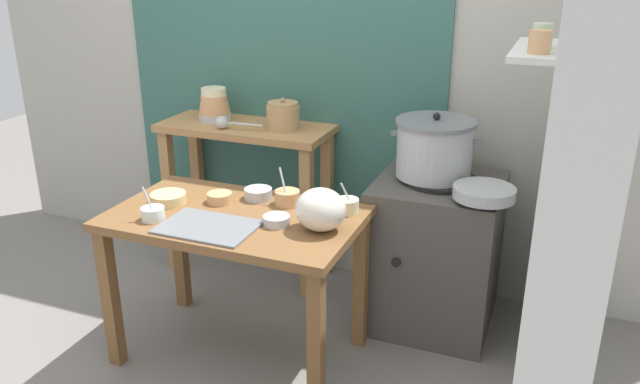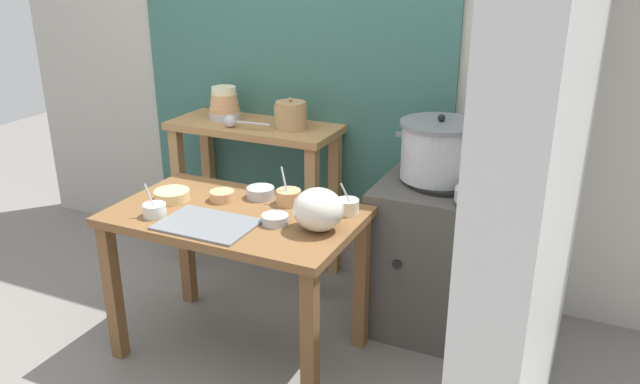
% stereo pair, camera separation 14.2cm
% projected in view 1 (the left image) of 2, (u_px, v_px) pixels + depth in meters
% --- Properties ---
extents(ground_plane, '(9.00, 9.00, 0.00)m').
position_uv_depth(ground_plane, '(221.00, 356.00, 3.01)').
color(ground_plane, gray).
extents(wall_back, '(4.40, 0.12, 2.60)m').
position_uv_depth(wall_back, '(322.00, 48.00, 3.47)').
color(wall_back, '#B2ADA3').
rests_on(wall_back, ground).
extents(wall_right, '(0.30, 3.20, 2.60)m').
position_uv_depth(wall_right, '(576.00, 103.00, 2.24)').
color(wall_right, white).
rests_on(wall_right, ground).
extents(prep_table, '(1.10, 0.66, 0.72)m').
position_uv_depth(prep_table, '(236.00, 237.00, 2.83)').
color(prep_table, brown).
rests_on(prep_table, ground).
extents(back_shelf_table, '(0.96, 0.40, 0.90)m').
position_uv_depth(back_shelf_table, '(247.00, 163.00, 3.58)').
color(back_shelf_table, '#B27F4C').
rests_on(back_shelf_table, ground).
extents(stove_block, '(0.60, 0.61, 0.78)m').
position_uv_depth(stove_block, '(435.00, 252.00, 3.19)').
color(stove_block, '#4C4742').
rests_on(stove_block, ground).
extents(steamer_pot, '(0.43, 0.38, 0.31)m').
position_uv_depth(steamer_pot, '(435.00, 148.00, 3.03)').
color(steamer_pot, '#B7BABF').
rests_on(steamer_pot, stove_block).
extents(clay_pot, '(0.18, 0.18, 0.17)m').
position_uv_depth(clay_pot, '(283.00, 116.00, 3.40)').
color(clay_pot, tan).
rests_on(clay_pot, back_shelf_table).
extents(bowl_stack_enamel, '(0.18, 0.18, 0.19)m').
position_uv_depth(bowl_stack_enamel, '(214.00, 106.00, 3.57)').
color(bowl_stack_enamel, '#B7BABF').
rests_on(bowl_stack_enamel, back_shelf_table).
extents(ladle, '(0.27, 0.07, 0.07)m').
position_uv_depth(ladle, '(224.00, 122.00, 3.41)').
color(ladle, '#B7BABF').
rests_on(ladle, back_shelf_table).
extents(serving_tray, '(0.40, 0.28, 0.01)m').
position_uv_depth(serving_tray, '(208.00, 227.00, 2.65)').
color(serving_tray, slate).
rests_on(serving_tray, prep_table).
extents(plastic_bag, '(0.21, 0.20, 0.18)m').
position_uv_depth(plastic_bag, '(321.00, 210.00, 2.60)').
color(plastic_bag, silver).
rests_on(plastic_bag, prep_table).
extents(wide_pan, '(0.28, 0.28, 0.05)m').
position_uv_depth(wide_pan, '(484.00, 192.00, 2.80)').
color(wide_pan, '#B7BABF').
rests_on(wide_pan, stove_block).
extents(prep_bowl_0, '(0.10, 0.10, 0.15)m').
position_uv_depth(prep_bowl_0, '(153.00, 213.00, 2.72)').
color(prep_bowl_0, silver).
rests_on(prep_bowl_0, prep_table).
extents(prep_bowl_1, '(0.10, 0.10, 0.15)m').
position_uv_depth(prep_bowl_1, '(348.00, 205.00, 2.79)').
color(prep_bowl_1, beige).
rests_on(prep_bowl_1, prep_table).
extents(prep_bowl_2, '(0.11, 0.11, 0.17)m').
position_uv_depth(prep_bowl_2, '(287.00, 197.00, 2.88)').
color(prep_bowl_2, tan).
rests_on(prep_bowl_2, prep_table).
extents(prep_bowl_3, '(0.13, 0.13, 0.05)m').
position_uv_depth(prep_bowl_3, '(258.00, 193.00, 2.95)').
color(prep_bowl_3, '#B7BABF').
rests_on(prep_bowl_3, prep_table).
extents(prep_bowl_4, '(0.16, 0.16, 0.05)m').
position_uv_depth(prep_bowl_4, '(168.00, 198.00, 2.90)').
color(prep_bowl_4, '#E5C684').
rests_on(prep_bowl_4, prep_table).
extents(prep_bowl_5, '(0.12, 0.12, 0.04)m').
position_uv_depth(prep_bowl_5, '(276.00, 220.00, 2.67)').
color(prep_bowl_5, '#B7BABF').
rests_on(prep_bowl_5, prep_table).
extents(prep_bowl_6, '(0.11, 0.11, 0.05)m').
position_uv_depth(prep_bowl_6, '(220.00, 197.00, 2.91)').
color(prep_bowl_6, tan).
rests_on(prep_bowl_6, prep_table).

